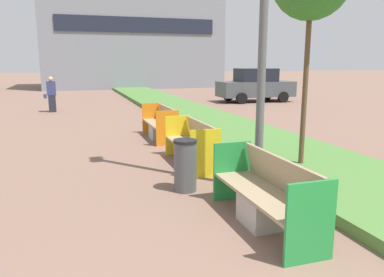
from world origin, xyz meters
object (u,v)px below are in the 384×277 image
object	(u,v)px
litter_bin	(185,165)
pedestrian_walking	(51,94)
bench_green_frame	(266,199)
bench_orange_frame	(161,126)
bench_yellow_frame	(192,148)
parked_car_distant	(255,85)

from	to	relation	value
litter_bin	pedestrian_walking	xyz separation A→B (m)	(-2.61, 11.87, 0.34)
bench_green_frame	bench_orange_frame	size ratio (longest dim) A/B	1.06
bench_yellow_frame	parked_car_distant	bearing A→B (deg)	57.05
bench_yellow_frame	pedestrian_walking	bearing A→B (deg)	107.47
bench_yellow_frame	bench_green_frame	bearing A→B (deg)	-89.97
bench_yellow_frame	litter_bin	size ratio (longest dim) A/B	2.20
parked_car_distant	bench_orange_frame	bearing A→B (deg)	-128.97
bench_green_frame	litter_bin	bearing A→B (deg)	110.89
bench_orange_frame	litter_bin	bearing A→B (deg)	-97.92
bench_orange_frame	pedestrian_walking	xyz separation A→B (m)	(-3.24, 7.33, 0.42)
bench_green_frame	bench_yellow_frame	xyz separation A→B (m)	(-0.00, 3.24, -0.00)
bench_green_frame	bench_orange_frame	world-z (taller)	same
litter_bin	bench_green_frame	bearing A→B (deg)	-69.11
bench_orange_frame	parked_car_distant	bearing A→B (deg)	48.99
bench_green_frame	litter_bin	xyz separation A→B (m)	(-0.63, 1.66, 0.08)
bench_orange_frame	pedestrian_walking	world-z (taller)	pedestrian_walking
bench_green_frame	bench_orange_frame	bearing A→B (deg)	90.01
bench_orange_frame	pedestrian_walking	bearing A→B (deg)	113.84
bench_yellow_frame	litter_bin	world-z (taller)	bench_yellow_frame
pedestrian_walking	bench_orange_frame	bearing A→B (deg)	-66.16
pedestrian_walking	parked_car_distant	distance (m)	10.84
bench_orange_frame	litter_bin	xyz separation A→B (m)	(-0.63, -4.54, 0.09)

